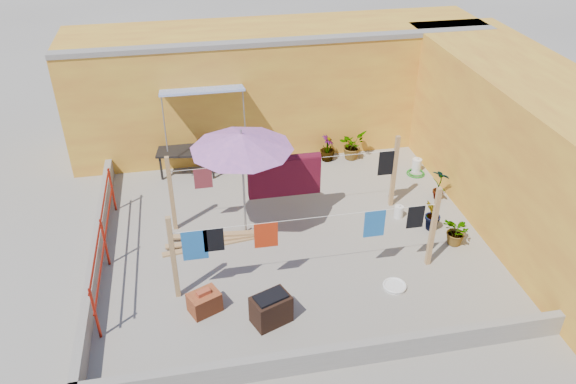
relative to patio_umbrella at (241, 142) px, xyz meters
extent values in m
plane|color=#9E998E|center=(1.00, -0.29, -2.26)|extent=(80.00, 80.00, 0.00)
cube|color=gold|center=(1.50, 4.41, -0.66)|extent=(11.00, 2.40, 3.20)
cube|color=gray|center=(1.50, 3.36, 0.89)|extent=(11.00, 0.35, 0.12)
cube|color=#2D51B2|center=(-0.60, 2.86, -0.01)|extent=(2.00, 0.79, 0.22)
cylinder|color=gray|center=(-1.55, 2.49, -0.66)|extent=(0.03, 0.30, 1.28)
cylinder|color=gray|center=(0.35, 2.49, -0.66)|extent=(0.03, 0.30, 1.28)
cube|color=gold|center=(6.20, -0.29, -0.66)|extent=(2.40, 9.00, 3.20)
cube|color=gray|center=(1.00, -3.87, -2.04)|extent=(8.30, 0.16, 0.44)
cube|color=gray|center=(-3.08, -0.29, -2.04)|extent=(0.16, 7.30, 0.44)
cylinder|color=#9D1C0F|center=(-2.85, -2.49, -1.71)|extent=(0.05, 0.05, 1.10)
cylinder|color=#9D1C0F|center=(-2.85, -0.49, -1.71)|extent=(0.05, 0.05, 1.10)
cylinder|color=#9D1C0F|center=(-2.85, 1.51, -1.71)|extent=(0.05, 0.05, 1.10)
cylinder|color=#9D1C0F|center=(-2.85, -0.49, -1.21)|extent=(0.04, 4.20, 0.04)
cylinder|color=#9D1C0F|center=(-2.85, -0.49, -1.66)|extent=(0.04, 4.20, 0.04)
cube|color=tan|center=(-1.50, -1.69, -1.36)|extent=(0.09, 0.09, 1.80)
cube|color=tan|center=(3.50, -1.69, -1.36)|extent=(0.09, 0.09, 1.80)
cube|color=tan|center=(3.50, 0.51, -1.36)|extent=(0.09, 0.09, 1.80)
cube|color=tan|center=(-1.50, 0.51, -1.36)|extent=(0.09, 0.09, 1.80)
cylinder|color=silver|center=(1.00, -1.69, -0.81)|extent=(5.00, 0.01, 0.01)
cylinder|color=silver|center=(1.00, 0.51, -0.81)|extent=(5.00, 0.01, 0.01)
cube|color=#4E0D1D|center=(0.95, 0.51, -1.20)|extent=(1.60, 0.22, 0.89)
cube|color=black|center=(3.30, 0.51, -1.11)|extent=(0.39, 0.02, 0.60)
cube|color=maroon|center=(-0.81, 0.51, -1.04)|extent=(0.39, 0.02, 0.48)
cube|color=#1E5CA2|center=(-1.10, -1.69, -1.12)|extent=(0.46, 0.02, 0.63)
cube|color=black|center=(-0.75, -1.69, -1.05)|extent=(0.36, 0.02, 0.49)
cube|color=#BA2C0E|center=(0.20, -1.69, -1.08)|extent=(0.44, 0.02, 0.54)
cube|color=#1E5CA2|center=(2.28, -1.69, -1.10)|extent=(0.41, 0.02, 0.59)
cube|color=black|center=(3.09, -1.69, -1.05)|extent=(0.33, 0.02, 0.50)
cylinder|color=gray|center=(0.00, 0.00, -2.22)|extent=(0.38, 0.38, 0.06)
cylinder|color=gray|center=(0.00, 0.00, -1.06)|extent=(0.05, 0.05, 2.40)
cone|color=#BD65AC|center=(0.00, 0.00, 0.02)|extent=(2.26, 2.26, 0.33)
cylinder|color=gray|center=(0.00, 0.00, 0.20)|extent=(0.04, 0.04, 0.10)
cube|color=black|center=(-1.10, 2.91, -1.59)|extent=(1.57, 0.95, 0.06)
cube|color=black|center=(-1.78, 2.71, -1.93)|extent=(0.06, 0.06, 0.65)
cube|color=black|center=(-1.70, 3.30, -1.93)|extent=(0.06, 0.06, 0.65)
cube|color=black|center=(-0.50, 2.52, -1.93)|extent=(0.06, 0.06, 0.65)
cube|color=black|center=(-0.42, 3.11, -1.93)|extent=(0.06, 0.06, 0.65)
cube|color=#974222|center=(-1.03, -2.19, -2.06)|extent=(0.66, 0.59, 0.40)
cube|color=#AB4428|center=(-1.03, -2.19, -1.82)|extent=(0.28, 0.21, 0.08)
cube|color=tan|center=(-0.80, -0.29, -2.24)|extent=(2.03, 0.41, 0.04)
cube|color=tan|center=(-0.72, -0.17, -2.19)|extent=(2.04, 0.24, 0.04)
cube|color=tan|center=(-0.64, -0.05, -2.14)|extent=(2.04, 0.33, 0.04)
cube|color=black|center=(0.11, -2.68, -1.98)|extent=(0.78, 0.66, 0.55)
cube|color=black|center=(0.11, -2.68, -1.68)|extent=(0.64, 0.52, 0.04)
cylinder|color=silver|center=(2.59, -2.26, -2.23)|extent=(0.43, 0.43, 0.06)
torus|color=silver|center=(2.59, -2.26, -2.20)|extent=(0.46, 0.46, 0.05)
cylinder|color=silver|center=(3.50, -0.01, -2.11)|extent=(0.21, 0.21, 0.29)
cylinder|color=silver|center=(3.50, -0.01, -1.95)|extent=(0.06, 0.06, 0.05)
cylinder|color=silver|center=(4.70, 1.91, -2.09)|extent=(0.24, 0.24, 0.33)
cylinder|color=silver|center=(4.70, 1.91, -1.90)|extent=(0.07, 0.07, 0.06)
torus|color=#1D7D1B|center=(4.62, 1.75, -2.24)|extent=(0.47, 0.47, 0.03)
torus|color=#1D7D1B|center=(4.62, 1.75, -2.20)|extent=(0.40, 0.40, 0.03)
imported|color=#255B1A|center=(3.24, 2.91, -1.87)|extent=(0.92, 0.91, 0.77)
imported|color=#255B1A|center=(2.56, 2.91, -1.90)|extent=(0.51, 0.51, 0.71)
imported|color=#255B1A|center=(4.70, 0.54, -1.84)|extent=(0.50, 0.52, 0.82)
imported|color=#255B1A|center=(4.03, -0.62, -1.87)|extent=(0.49, 0.53, 0.78)
imported|color=#255B1A|center=(4.33, -1.20, -1.93)|extent=(0.65, 0.70, 0.65)
camera|label=1|loc=(-0.96, -9.87, 5.07)|focal=35.00mm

